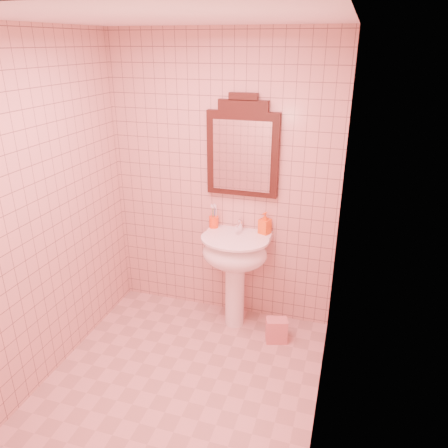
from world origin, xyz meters
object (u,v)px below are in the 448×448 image
(toothbrush_cup, at_px, (214,222))
(towel, at_px, (277,330))
(mirror, at_px, (243,150))
(soap_dispenser, at_px, (265,223))
(pedestal_sink, at_px, (235,259))

(toothbrush_cup, height_order, towel, toothbrush_cup)
(mirror, bearing_deg, soap_dispenser, -10.73)
(soap_dispenser, xyz_separation_m, towel, (0.20, -0.30, -0.85))
(pedestal_sink, distance_m, towel, 0.71)
(soap_dispenser, bearing_deg, mirror, -167.81)
(pedestal_sink, relative_size, mirror, 1.03)
(pedestal_sink, height_order, mirror, mirror)
(pedestal_sink, height_order, soap_dispenser, soap_dispenser)
(soap_dispenser, bearing_deg, toothbrush_cup, -156.77)
(mirror, distance_m, toothbrush_cup, 0.69)
(soap_dispenser, bearing_deg, pedestal_sink, -120.74)
(mirror, xyz_separation_m, soap_dispenser, (0.22, -0.04, -0.61))
(toothbrush_cup, bearing_deg, mirror, 10.33)
(mirror, bearing_deg, pedestal_sink, -90.00)
(pedestal_sink, distance_m, mirror, 0.93)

